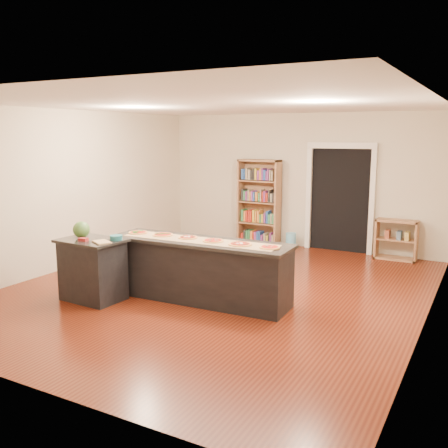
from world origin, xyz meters
The scene contains 18 objects.
room centered at (0.00, 0.00, 1.40)m, with size 6.00×7.00×2.80m.
doorway centered at (0.90, 3.46, 1.20)m, with size 1.40×0.09×2.21m.
kitchen_island centered at (0.02, -0.56, 0.45)m, with size 2.70×0.73×0.89m.
side_counter centered at (-1.36, -1.27, 0.45)m, with size 0.91×0.66×0.90m.
bookshelf centered at (-0.82, 3.29, 0.92)m, with size 0.92×0.33×1.84m, color #A3744F.
low_shelf centered at (2.07, 3.29, 0.38)m, with size 0.77×0.33×0.77m, color #A3744F.
waste_bin centered at (-0.05, 3.25, 0.16)m, with size 0.22×0.22×0.32m, color #6AC4EE.
kraft_paper centered at (0.02, -0.58, 0.89)m, with size 2.34×0.42×0.00m, color tan.
watermelon centered at (-1.55, -1.26, 1.02)m, with size 0.24×0.24×0.24m, color #144214.
cutting_board centered at (-1.07, -1.37, 0.90)m, with size 0.28×0.19×0.02m, color tan.
package_red centered at (-1.37, -1.42, 0.92)m, with size 0.12×0.09×0.04m, color maroon.
package_teal centered at (-1.01, -1.14, 0.93)m, with size 0.18×0.18×0.07m, color #195966.
pizza_a centered at (-1.06, -0.59, 0.90)m, with size 0.29×0.29×0.02m.
pizza_b centered at (-0.63, -0.55, 0.90)m, with size 0.30×0.30×0.02m.
pizza_c centered at (-0.20, -0.53, 0.90)m, with size 0.29×0.29×0.02m.
pizza_d centered at (0.23, -0.55, 0.90)m, with size 0.28×0.28×0.02m.
pizza_e centered at (0.67, -0.57, 0.90)m, with size 0.31×0.31×0.02m.
pizza_f centered at (1.10, -0.55, 0.90)m, with size 0.25×0.25×0.02m.
Camera 1 is at (3.64, -6.48, 2.38)m, focal length 40.00 mm.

